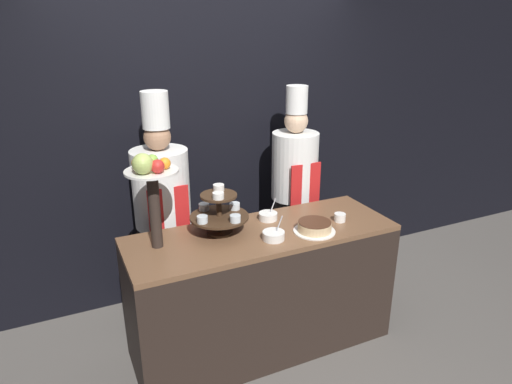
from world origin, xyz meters
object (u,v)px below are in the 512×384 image
Objects in this scene: fruit_pedestal at (151,181)px; serving_bowl_far at (268,216)px; cake_round at (314,227)px; cup_white at (340,217)px; chef_center_left at (294,184)px; chef_left at (163,206)px; tiered_stand at (219,212)px; serving_bowl_near at (274,235)px.

fruit_pedestal is 4.08× the size of serving_bowl_far.
fruit_pedestal is 1.12m from cake_round.
chef_center_left is at bearing 88.67° from cup_white.
cup_white is at bearing -91.33° from chef_center_left.
chef_center_left is at bearing 0.00° from chef_left.
serving_bowl_far reaches higher than cake_round.
chef_left reaches higher than chef_center_left.
serving_bowl_near is at bearing -39.87° from tiered_stand.
cup_white is at bearing 15.85° from cake_round.
chef_left reaches higher than serving_bowl_near.
serving_bowl_near is at bearing -173.90° from cup_white.
tiered_stand is 0.65m from cake_round.
cup_white is 0.53× the size of serving_bowl_far.
tiered_stand is 1.00m from chef_center_left.
serving_bowl_far is at bearing 151.88° from cup_white.
tiered_stand is 0.42m from serving_bowl_far.
cake_round is (1.02, -0.22, -0.41)m from fruit_pedestal.
chef_left is at bearing 147.99° from cup_white.
chef_center_left reaches higher than tiered_stand.
serving_bowl_near reaches higher than serving_bowl_far.
chef_center_left is (1.11, 0.00, 0.01)m from chef_left.
serving_bowl_near is at bearing -54.03° from chef_left.
chef_left reaches higher than tiered_stand.
fruit_pedestal is 1.35m from cup_white.
serving_bowl_far is at bearing -136.10° from chef_center_left.
tiered_stand is at bearing 140.13° from serving_bowl_near.
tiered_stand is at bearing 168.07° from cup_white.
chef_center_left is at bearing 30.72° from tiered_stand.
cake_round is 0.37m from serving_bowl_far.
serving_bowl_far is 0.09× the size of chef_left.
fruit_pedestal is at bearing 167.92° from cake_round.
fruit_pedestal is at bearing 173.46° from cup_white.
serving_bowl_far is (0.82, 0.09, -0.42)m from fruit_pedestal.
chef_left is (-0.65, 0.45, 0.02)m from serving_bowl_far.
chef_center_left is (0.57, 0.74, 0.03)m from serving_bowl_near.
serving_bowl_far is at bearing 70.09° from serving_bowl_near.
cake_round is 0.16× the size of chef_center_left.
chef_center_left is at bearing 70.37° from cake_round.
fruit_pedestal is at bearing -173.56° from serving_bowl_far.
serving_bowl_far is 0.64m from chef_center_left.
fruit_pedestal is at bearing -175.88° from tiered_stand.
cake_round is at bearing -2.42° from serving_bowl_near.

